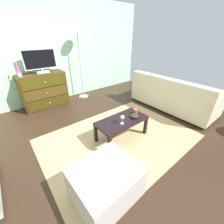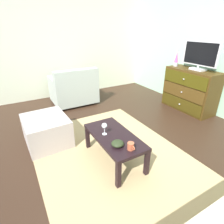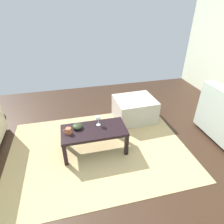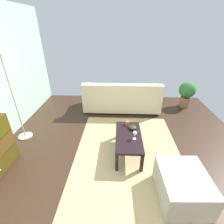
{
  "view_description": "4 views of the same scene",
  "coord_description": "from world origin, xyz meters",
  "views": [
    {
      "loc": [
        -1.16,
        -1.69,
        1.67
      ],
      "look_at": [
        0.06,
        -0.17,
        0.58
      ],
      "focal_mm": 22.55,
      "sensor_mm": 36.0,
      "label": 1
    },
    {
      "loc": [
        1.94,
        -1.19,
        1.61
      ],
      "look_at": [
        0.25,
        -0.22,
        0.7
      ],
      "focal_mm": 29.23,
      "sensor_mm": 36.0,
      "label": 2
    },
    {
      "loc": [
        0.51,
        1.93,
        1.95
      ],
      "look_at": [
        0.04,
        0.0,
        0.75
      ],
      "focal_mm": 30.25,
      "sensor_mm": 36.0,
      "label": 3
    },
    {
      "loc": [
        -2.05,
        -0.01,
        2.09
      ],
      "look_at": [
        0.36,
        0.1,
        0.79
      ],
      "focal_mm": 26.0,
      "sensor_mm": 36.0,
      "label": 4
    }
  ],
  "objects": [
    {
      "name": "coffee_table",
      "position": [
        0.26,
        -0.2,
        0.33
      ],
      "size": [
        0.91,
        0.45,
        0.38
      ],
      "color": "black",
      "rests_on": "ground_plane"
    },
    {
      "name": "ottoman",
      "position": [
        -0.59,
        -0.87,
        0.21
      ],
      "size": [
        0.72,
        0.63,
        0.41
      ],
      "primitive_type": "cube",
      "rotation": [
        0.0,
        0.0,
        0.04
      ],
      "color": "#AFA49D",
      "rests_on": "ground_plane"
    },
    {
      "name": "bowl_decorative",
      "position": [
        0.47,
        -0.28,
        0.41
      ],
      "size": [
        0.14,
        0.14,
        0.06
      ],
      "primitive_type": "ellipsoid",
      "color": "#252E19",
      "rests_on": "coffee_table"
    },
    {
      "name": "area_rug",
      "position": [
        0.2,
        -0.2,
        0.0
      ],
      "size": [
        2.6,
        1.9,
        0.01
      ],
      "primitive_type": "cube",
      "color": "tan",
      "rests_on": "ground_plane"
    },
    {
      "name": "ground_plane",
      "position": [
        0.0,
        0.0,
        -0.03
      ],
      "size": [
        5.83,
        5.1,
        0.05
      ],
      "primitive_type": "cube",
      "color": "#332116"
    },
    {
      "name": "mug",
      "position": [
        0.6,
        -0.19,
        0.42
      ],
      "size": [
        0.11,
        0.08,
        0.08
      ],
      "color": "#B45637",
      "rests_on": "coffee_table"
    },
    {
      "name": "wine_glass",
      "position": [
        0.17,
        -0.29,
        0.49
      ],
      "size": [
        0.07,
        0.07,
        0.16
      ],
      "color": "silver",
      "rests_on": "coffee_table"
    }
  ]
}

